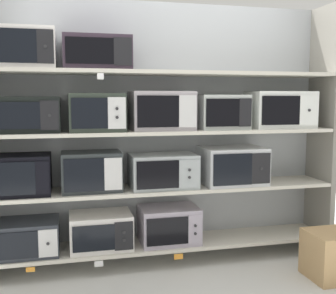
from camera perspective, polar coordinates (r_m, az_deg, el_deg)
name	(u,v)px	position (r m, az deg, el deg)	size (l,w,h in m)	color
back_panel	(162,131)	(3.82, -0.83, 2.16)	(3.13, 0.04, 2.28)	#9EA3A8
upright_right	(322,130)	(4.20, 20.25, 2.16)	(0.05, 0.43, 2.28)	gray
shelf_0	(168,243)	(3.79, 0.00, -12.98)	(2.93, 0.43, 0.03)	beige
microwave_0	(29,237)	(3.66, -18.41, -11.57)	(0.48, 0.40, 0.27)	#282C34
microwave_1	(101,231)	(3.65, -9.16, -11.17)	(0.52, 0.39, 0.29)	silver
microwave_2	(169,224)	(3.74, 0.11, -10.52)	(0.51, 0.39, 0.31)	#A39AAA
price_tag_0	(30,270)	(3.52, -18.23, -15.58)	(0.07, 0.00, 0.04)	orange
price_tag_1	(99,264)	(3.52, -9.41, -15.44)	(0.07, 0.00, 0.05)	white
price_tag_2	(179,257)	(3.62, 1.44, -14.71)	(0.08, 0.00, 0.05)	orange
shelf_1	(168,188)	(3.66, 0.00, -5.65)	(2.93, 0.43, 0.03)	beige
microwave_3	(23,174)	(3.54, -19.11, -3.56)	(0.43, 0.37, 0.32)	black
microwave_4	(92,171)	(3.53, -10.38, -3.29)	(0.49, 0.34, 0.32)	#292F30
microwave_5	(163,171)	(3.61, -0.71, -3.24)	(0.57, 0.39, 0.29)	#9CA4A6
microwave_6	(232,165)	(3.80, 8.74, -2.50)	(0.55, 0.44, 0.33)	silver
shelf_2	(168,132)	(3.59, 0.00, 2.11)	(2.93, 0.43, 0.03)	beige
microwave_7	(27,115)	(3.49, -18.68, 4.19)	(0.52, 0.36, 0.28)	black
microwave_8	(97,112)	(3.48, -9.71, 4.67)	(0.45, 0.40, 0.31)	#2B332B
microwave_9	(162,111)	(3.56, -0.86, 4.96)	(0.52, 0.36, 0.33)	#A49CA3
microwave_10	(222,112)	(3.72, 7.32, 4.75)	(0.43, 0.34, 0.30)	#B5BDB8
microwave_11	(280,110)	(3.96, 15.03, 4.92)	(0.57, 0.36, 0.33)	white
shelf_3	(168,73)	(3.58, 0.00, 10.03)	(2.93, 0.43, 0.03)	beige
microwave_12	(23,49)	(3.51, -19.18, 12.55)	(0.49, 0.39, 0.31)	white
microwave_13	(97,53)	(3.50, -9.71, 12.45)	(0.53, 0.40, 0.27)	#332733
price_tag_3	(100,76)	(3.27, -9.19, 9.51)	(0.05, 0.00, 0.05)	white
shipping_carton	(331,255)	(3.69, 21.31, -13.57)	(0.36, 0.36, 0.38)	tan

